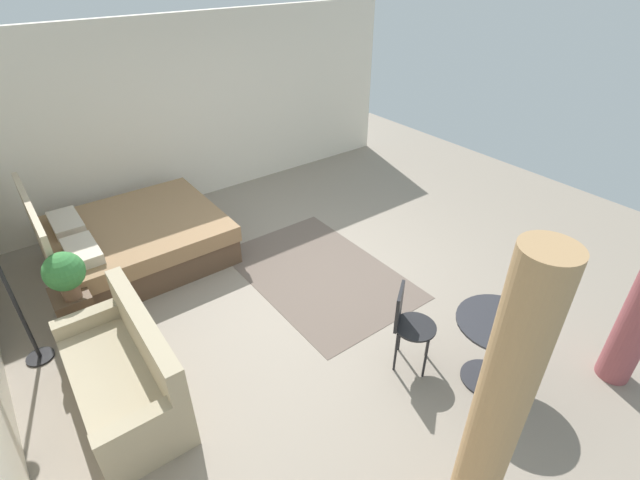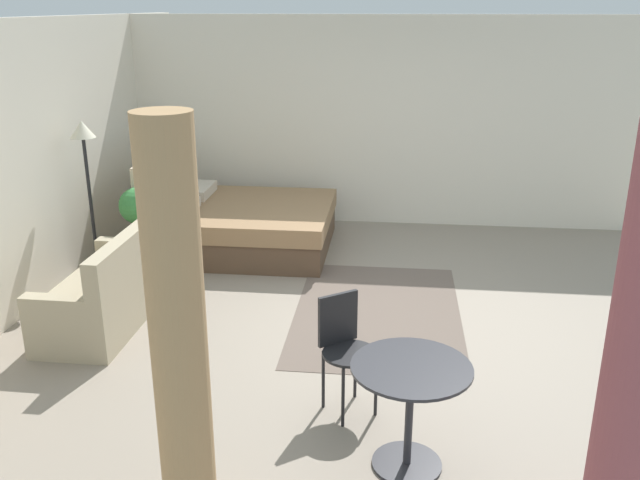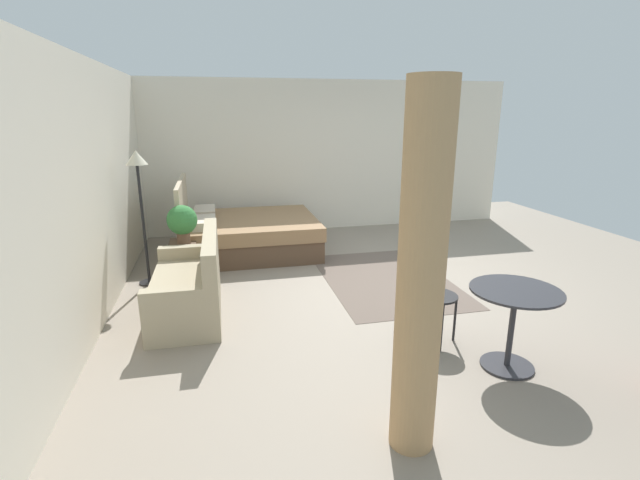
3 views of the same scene
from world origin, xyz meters
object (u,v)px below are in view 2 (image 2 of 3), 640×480
cafe_chair_near_window (344,341)px  floor_lamp (85,155)px  couch (109,293)px  nightstand (143,251)px  vase (141,218)px  balcony_table (410,396)px  potted_plant (138,207)px  bed (241,224)px

cafe_chair_near_window → floor_lamp: bearing=52.4°
couch → nightstand: bearing=6.5°
couch → vase: couch is taller
floor_lamp → balcony_table: bearing=-130.5°
nightstand → floor_lamp: floor_lamp is taller
nightstand → cafe_chair_near_window: 3.39m
cafe_chair_near_window → vase: bearing=44.0°
vase → floor_lamp: size_ratio=0.13×
couch → potted_plant: bearing=6.0°
potted_plant → balcony_table: bearing=-135.9°
bed → couch: bearing=160.6°
couch → vase: bearing=7.4°
nightstand → balcony_table: size_ratio=0.63×
potted_plant → balcony_table: (-2.91, -2.82, -0.26)m
bed → nightstand: bed is taller
balcony_table → cafe_chair_near_window: bearing=36.0°
couch → cafe_chair_near_window: 2.52m
couch → potted_plant: size_ratio=3.06×
vase → balcony_table: (-3.13, -2.88, -0.07)m
couch → bed: bearing=-19.4°
floor_lamp → potted_plant: bearing=-75.7°
couch → cafe_chair_near_window: size_ratio=1.81×
floor_lamp → balcony_table: (-2.80, -3.27, -0.83)m
bed → balcony_table: bearing=-153.3°
potted_plant → balcony_table: potted_plant is taller
balcony_table → couch: bearing=56.9°
potted_plant → floor_lamp: (-0.12, 0.45, 0.57)m
nightstand → vase: bearing=16.2°
cafe_chair_near_window → bed: bearing=24.6°
couch → potted_plant: (1.15, 0.12, 0.47)m
nightstand → potted_plant: 0.54m
couch → floor_lamp: bearing=29.0°
potted_plant → vase: 0.30m
bed → couch: size_ratio=1.30×
vase → cafe_chair_near_window: (-2.51, -2.42, -0.05)m
potted_plant → cafe_chair_near_window: (-2.29, -2.36, -0.24)m
vase → balcony_table: size_ratio=0.29×
floor_lamp → balcony_table: 4.39m
floor_lamp → cafe_chair_near_window: 3.65m
bed → potted_plant: size_ratio=3.98×
vase → floor_lamp: 0.92m
potted_plant → balcony_table: 4.06m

